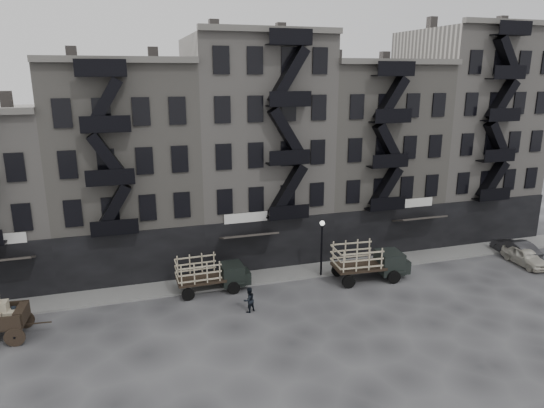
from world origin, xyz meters
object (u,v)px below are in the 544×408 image
object	(u,v)px
car_east	(525,256)
pedestrian_west	(17,321)
stake_truck_west	(211,272)
stake_truck_east	(369,259)
pedestrian_mid	(249,300)
car_far	(516,249)

from	to	relation	value
car_east	pedestrian_west	world-z (taller)	pedestrian_west
stake_truck_west	car_east	distance (m)	24.22
stake_truck_east	pedestrian_mid	bearing A→B (deg)	-162.93
stake_truck_east	car_far	bearing A→B (deg)	5.77
pedestrian_mid	pedestrian_west	bearing A→B (deg)	-29.29
stake_truck_east	car_east	distance (m)	13.03
stake_truck_east	pedestrian_west	xyz separation A→B (m)	(-22.63, -1.01, -0.66)
stake_truck_west	car_east	xyz separation A→B (m)	(24.07, -2.54, -0.73)
stake_truck_west	car_far	distance (m)	24.60
car_east	car_far	xyz separation A→B (m)	(0.50, 1.52, 0.05)
car_east	pedestrian_west	bearing A→B (deg)	-177.35
pedestrian_west	pedestrian_mid	bearing A→B (deg)	-66.84
stake_truck_east	stake_truck_west	bearing A→B (deg)	176.51
car_far	stake_truck_west	bearing A→B (deg)	2.31
car_far	pedestrian_mid	bearing A→B (deg)	11.24
stake_truck_west	stake_truck_east	size ratio (longest dim) A/B	0.89
stake_truck_west	car_far	world-z (taller)	stake_truck_west
car_far	pedestrian_west	bearing A→B (deg)	6.98
stake_truck_west	pedestrian_mid	distance (m)	4.07
stake_truck_east	pedestrian_west	distance (m)	22.66
car_far	pedestrian_mid	xyz separation A→B (m)	(-22.86, -2.62, 0.08)
stake_truck_east	pedestrian_mid	xyz separation A→B (m)	(-9.41, -2.19, -0.76)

